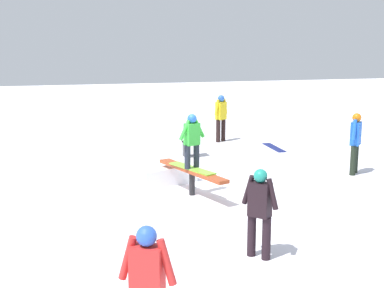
% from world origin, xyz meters
% --- Properties ---
extents(ground_plane, '(60.00, 60.00, 0.00)m').
position_xyz_m(ground_plane, '(0.00, 0.00, 0.00)').
color(ground_plane, white).
extents(rail_feature, '(2.46, 1.14, 0.63)m').
position_xyz_m(rail_feature, '(0.00, 0.00, 0.54)').
color(rail_feature, black).
rests_on(rail_feature, ground).
extents(snow_kicker_ramp, '(2.21, 2.03, 0.46)m').
position_xyz_m(snow_kicker_ramp, '(-1.66, -0.62, 0.23)').
color(snow_kicker_ramp, white).
rests_on(snow_kicker_ramp, ground).
extents(main_rider_on_rail, '(1.46, 0.85, 1.31)m').
position_xyz_m(main_rider_on_rail, '(0.00, 0.00, 1.27)').
color(main_rider_on_rail, '#85D039').
rests_on(main_rider_on_rail, rail_feature).
extents(bystander_yellow, '(0.47, 0.62, 1.66)m').
position_xyz_m(bystander_yellow, '(-6.07, 2.53, 0.93)').
color(bystander_yellow, black).
rests_on(bystander_yellow, ground).
extents(bystander_blue, '(0.57, 0.52, 1.67)m').
position_xyz_m(bystander_blue, '(-0.86, 4.75, 0.94)').
color(bystander_blue, black).
rests_on(bystander_blue, ground).
extents(bystander_black, '(0.57, 0.52, 1.55)m').
position_xyz_m(bystander_black, '(3.80, 0.24, 0.87)').
color(bystander_black, black).
rests_on(bystander_black, ground).
extents(bystander_red, '(0.42, 0.67, 1.62)m').
position_xyz_m(bystander_red, '(6.19, -2.03, 0.91)').
color(bystander_red, black).
rests_on(bystander_red, ground).
extents(loose_snowboard_navy, '(1.48, 0.29, 0.02)m').
position_xyz_m(loose_snowboard_navy, '(-4.59, 3.95, 0.01)').
color(loose_snowboard_navy, navy).
rests_on(loose_snowboard_navy, ground).
extents(folding_chair, '(0.48, 0.48, 0.88)m').
position_xyz_m(folding_chair, '(-3.98, 0.96, 0.41)').
color(folding_chair, '#3F3F44').
rests_on(folding_chair, ground).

